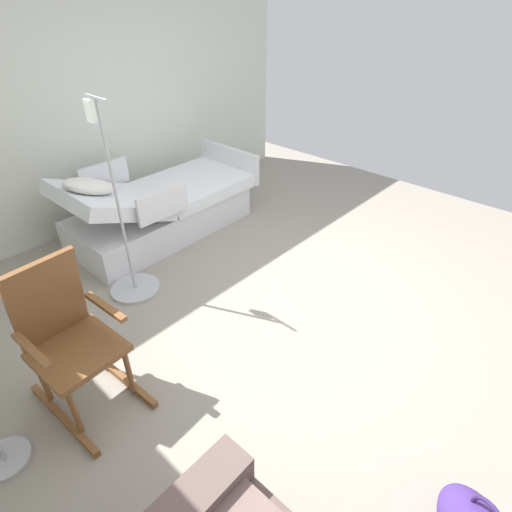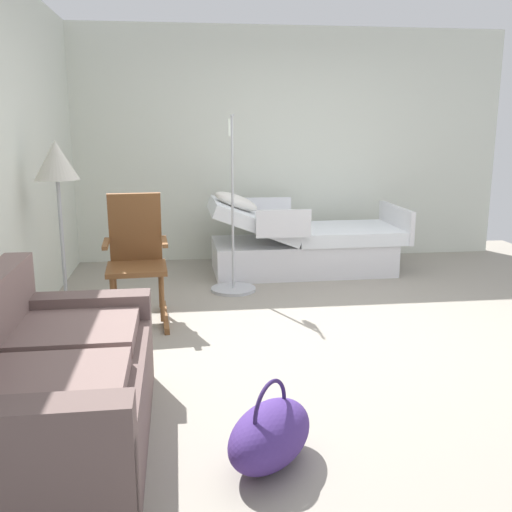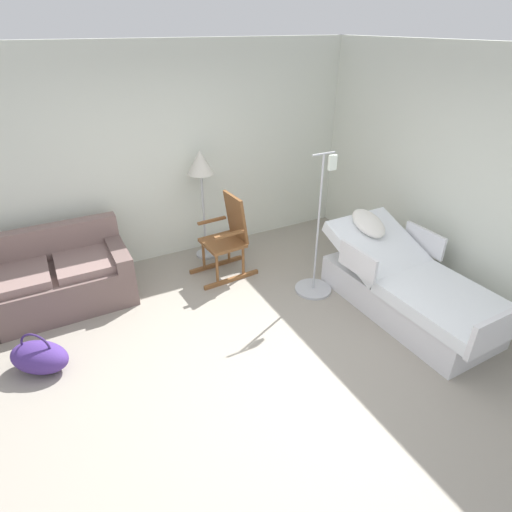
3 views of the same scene
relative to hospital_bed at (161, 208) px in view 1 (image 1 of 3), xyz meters
name	(u,v)px [view 1 (image 1 of 3)]	position (x,y,z in m)	size (l,w,h in m)	color
ground_plane	(287,303)	(-1.81, 0.02, -0.30)	(6.39, 6.39, 0.00)	gray
side_wall	(100,96)	(0.80, 0.02, 1.05)	(0.10, 5.20, 2.70)	silver
hospital_bed	(161,208)	(0.00, 0.00, 0.00)	(1.06, 2.12, 0.95)	silver
rocking_chair	(69,340)	(-1.40, 1.69, 0.21)	(0.79, 0.53, 1.05)	brown
iv_pole	(131,267)	(-0.66, 0.82, -0.05)	(0.44, 0.44, 1.69)	#B2B5BA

